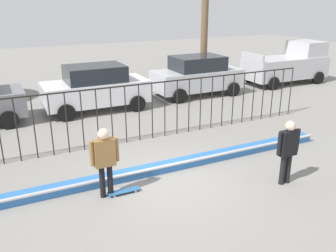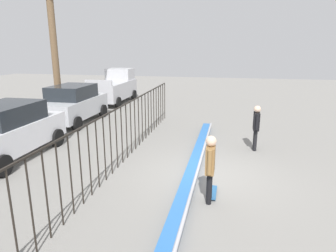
{
  "view_description": "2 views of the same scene",
  "coord_description": "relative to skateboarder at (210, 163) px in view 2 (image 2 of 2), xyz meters",
  "views": [
    {
      "loc": [
        -3.65,
        -7.73,
        4.52
      ],
      "look_at": [
        0.66,
        1.1,
        1.03
      ],
      "focal_mm": 38.78,
      "sensor_mm": 36.0,
      "label": 1
    },
    {
      "loc": [
        -8.45,
        -0.57,
        3.77
      ],
      "look_at": [
        1.06,
        1.43,
        1.19
      ],
      "focal_mm": 32.12,
      "sensor_mm": 36.0,
      "label": 2
    }
  ],
  "objects": [
    {
      "name": "skateboard",
      "position": [
        0.41,
        -0.07,
        -0.98
      ],
      "size": [
        0.8,
        0.2,
        0.07
      ],
      "rotation": [
        0.0,
        0.0,
        0.3
      ],
      "color": "#26598C",
      "rests_on": "ground"
    },
    {
      "name": "camera_operator",
      "position": [
        4.29,
        -1.38,
        -0.02
      ],
      "size": [
        0.68,
        0.26,
        1.69
      ],
      "rotation": [
        0.0,
        0.0,
        2.69
      ],
      "color": "black",
      "rests_on": "ground"
    },
    {
      "name": "parked_car_white",
      "position": [
        1.73,
        7.08,
        -0.06
      ],
      "size": [
        4.3,
        2.12,
        1.9
      ],
      "rotation": [
        0.0,
        0.0,
        0.02
      ],
      "color": "silver",
      "rests_on": "ground"
    },
    {
      "name": "parked_car_silver",
      "position": [
        6.82,
        7.4,
        -0.06
      ],
      "size": [
        4.3,
        2.12,
        1.9
      ],
      "rotation": [
        0.0,
        0.0,
        0.05
      ],
      "color": "#B7BABF",
      "rests_on": "ground"
    },
    {
      "name": "bowl_coping_ledge",
      "position": [
        1.6,
        0.6,
        -0.92
      ],
      "size": [
        11.0,
        0.4,
        0.27
      ],
      "color": "#2D6BB7",
      "rests_on": "ground"
    },
    {
      "name": "perimeter_fence",
      "position": [
        1.6,
        3.03,
        0.14
      ],
      "size": [
        14.04,
        0.04,
        1.93
      ],
      "color": "black",
      "rests_on": "ground"
    },
    {
      "name": "ground_plane",
      "position": [
        1.6,
        0.17,
        -1.04
      ],
      "size": [
        60.0,
        60.0,
        0.0
      ],
      "primitive_type": "plane",
      "color": "gray"
    },
    {
      "name": "pickup_truck",
      "position": [
        12.72,
        7.52,
        0.0
      ],
      "size": [
        4.7,
        2.12,
        2.24
      ],
      "rotation": [
        0.0,
        0.0,
        0.1
      ],
      "color": "#B7B7BC",
      "rests_on": "ground"
    },
    {
      "name": "skateboarder",
      "position": [
        0.0,
        0.0,
        0.0
      ],
      "size": [
        0.7,
        0.26,
        1.73
      ],
      "rotation": [
        0.0,
        0.0,
        -0.4
      ],
      "color": "black",
      "rests_on": "ground"
    }
  ]
}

